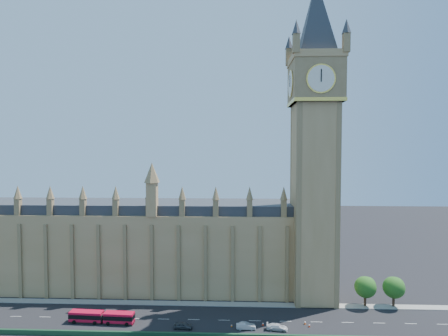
{
  "coord_description": "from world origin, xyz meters",
  "views": [
    {
      "loc": [
        15.37,
        -89.51,
        43.96
      ],
      "look_at": [
        11.56,
        10.0,
        39.52
      ],
      "focal_mm": 28.0,
      "sensor_mm": 36.0,
      "label": 1
    }
  ],
  "objects_px": {
    "red_bus": "(102,317)",
    "car_silver": "(246,326)",
    "car_grey": "(183,326)",
    "car_white": "(277,327)"
  },
  "relations": [
    {
      "from": "red_bus",
      "to": "car_silver",
      "type": "distance_m",
      "value": 37.18
    },
    {
      "from": "red_bus",
      "to": "car_grey",
      "type": "xyz_separation_m",
      "value": [
        21.45,
        -2.2,
        -0.72
      ]
    },
    {
      "from": "car_grey",
      "to": "car_silver",
      "type": "bearing_deg",
      "value": -85.55
    },
    {
      "from": "red_bus",
      "to": "car_grey",
      "type": "bearing_deg",
      "value": -3.15
    },
    {
      "from": "car_grey",
      "to": "car_silver",
      "type": "xyz_separation_m",
      "value": [
        15.68,
        0.39,
        0.0
      ]
    },
    {
      "from": "red_bus",
      "to": "car_silver",
      "type": "bearing_deg",
      "value": -0.08
    },
    {
      "from": "car_white",
      "to": "car_grey",
      "type": "bearing_deg",
      "value": 96.15
    },
    {
      "from": "car_silver",
      "to": "car_white",
      "type": "distance_m",
      "value": 7.7
    },
    {
      "from": "car_white",
      "to": "red_bus",
      "type": "bearing_deg",
      "value": 93.1
    },
    {
      "from": "car_grey",
      "to": "car_white",
      "type": "xyz_separation_m",
      "value": [
        23.38,
        0.2,
        -0.03
      ]
    }
  ]
}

